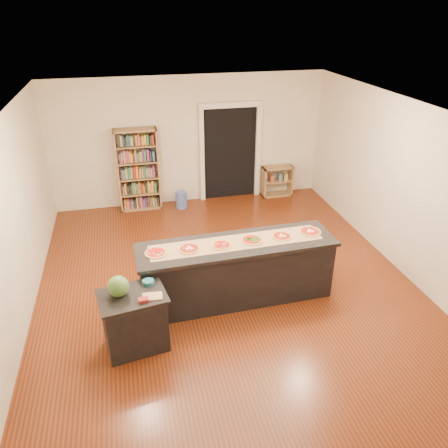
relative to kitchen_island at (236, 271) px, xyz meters
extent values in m
cube|color=beige|center=(-0.05, 0.40, 0.91)|extent=(6.00, 7.00, 2.80)
cube|color=#642B11|center=(-0.05, 0.40, -0.49)|extent=(6.00, 7.00, 0.01)
cube|color=white|center=(-0.05, 0.40, 2.31)|extent=(6.00, 7.00, 0.01)
cube|color=black|center=(0.85, 3.88, 0.56)|extent=(1.20, 0.02, 2.10)
cube|color=silver|center=(0.20, 3.84, 0.56)|extent=(0.10, 0.08, 2.10)
cube|color=silver|center=(1.50, 3.84, 0.56)|extent=(0.10, 0.08, 2.10)
cube|color=silver|center=(0.85, 3.84, 1.66)|extent=(1.40, 0.08, 0.12)
cube|color=black|center=(0.00, 0.00, -0.03)|extent=(2.88, 0.72, 0.92)
cube|color=black|center=(0.00, 0.00, 0.46)|extent=(2.96, 0.80, 0.05)
cube|color=black|center=(-1.56, -0.74, -0.09)|extent=(0.77, 0.54, 0.80)
cube|color=black|center=(-1.56, -0.74, 0.32)|extent=(0.84, 0.62, 0.04)
cube|color=#A27D4E|center=(-1.23, 3.69, 0.41)|extent=(0.90, 0.32, 1.79)
cube|color=#A27D4E|center=(1.96, 3.70, -0.13)|extent=(0.71, 0.31, 0.71)
cylinder|color=#4E63AF|center=(-0.35, 3.52, -0.30)|extent=(0.26, 0.26, 0.38)
cube|color=#8A6447|center=(0.00, 0.02, 0.49)|extent=(2.58, 0.54, 0.00)
sphere|color=#144214|center=(-1.72, -0.70, 0.48)|extent=(0.27, 0.27, 0.27)
cube|color=tan|center=(-1.31, -0.84, 0.35)|extent=(0.26, 0.18, 0.02)
cube|color=maroon|center=(-1.43, -0.90, 0.36)|extent=(0.13, 0.10, 0.04)
cylinder|color=#195966|center=(-1.34, -0.54, 0.37)|extent=(0.15, 0.15, 0.06)
cylinder|color=#B59145|center=(-1.18, -0.03, 0.50)|extent=(0.32, 0.32, 0.02)
cylinder|color=#A5190C|center=(-1.18, -0.03, 0.51)|extent=(0.26, 0.26, 0.00)
cylinder|color=#B59145|center=(-0.71, -0.02, 0.50)|extent=(0.34, 0.34, 0.02)
cylinder|color=#A5190C|center=(-0.71, -0.02, 0.51)|extent=(0.28, 0.28, 0.00)
cylinder|color=#B59145|center=(-0.24, -0.03, 0.50)|extent=(0.28, 0.28, 0.02)
cylinder|color=#A5190C|center=(-0.24, -0.03, 0.51)|extent=(0.23, 0.23, 0.00)
cylinder|color=#B59145|center=(0.24, 0.02, 0.50)|extent=(0.34, 0.34, 0.02)
cylinder|color=#A5190C|center=(0.24, 0.02, 0.51)|extent=(0.28, 0.28, 0.00)
cylinder|color=#B59145|center=(0.71, 0.03, 0.50)|extent=(0.31, 0.31, 0.02)
cylinder|color=#A5190C|center=(0.71, 0.03, 0.51)|extent=(0.26, 0.26, 0.00)
cylinder|color=#B59145|center=(1.18, 0.07, 0.50)|extent=(0.34, 0.34, 0.02)
cylinder|color=#A5190C|center=(1.18, 0.07, 0.51)|extent=(0.28, 0.28, 0.00)
camera|label=1|loc=(-1.45, -5.37, 3.66)|focal=35.00mm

